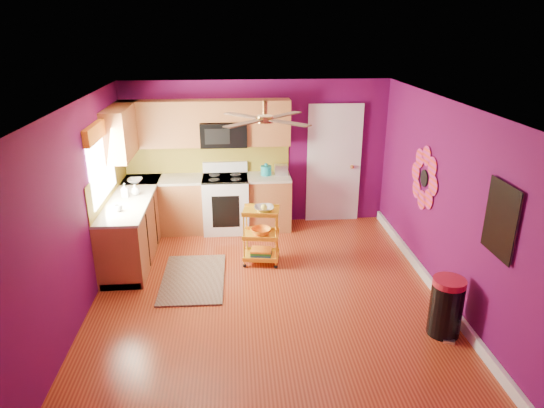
{
  "coord_description": "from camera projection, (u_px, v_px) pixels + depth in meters",
  "views": [
    {
      "loc": [
        -0.37,
        -5.62,
        3.37
      ],
      "look_at": [
        0.1,
        0.4,
        1.11
      ],
      "focal_mm": 32.0,
      "sensor_mm": 36.0,
      "label": 1
    }
  ],
  "objects": [
    {
      "name": "ground",
      "position": [
        267.0,
        292.0,
        6.45
      ],
      "size": [
        5.0,
        5.0,
        0.0
      ],
      "primitive_type": "plane",
      "color": "maroon",
      "rests_on": "ground"
    },
    {
      "name": "room_envelope",
      "position": [
        269.0,
        175.0,
        5.88
      ],
      "size": [
        4.54,
        5.04,
        2.52
      ],
      "color": "#590A49",
      "rests_on": "ground"
    },
    {
      "name": "lower_cabinets",
      "position": [
        177.0,
        215.0,
        7.9
      ],
      "size": [
        2.81,
        2.31,
        0.94
      ],
      "color": "brown",
      "rests_on": "ground"
    },
    {
      "name": "electric_range",
      "position": [
        226.0,
        203.0,
        8.27
      ],
      "size": [
        0.76,
        0.66,
        1.13
      ],
      "color": "white",
      "rests_on": "ground"
    },
    {
      "name": "upper_cabinetry",
      "position": [
        180.0,
        127.0,
        7.76
      ],
      "size": [
        2.8,
        2.3,
        1.26
      ],
      "color": "brown",
      "rests_on": "ground"
    },
    {
      "name": "left_window",
      "position": [
        101.0,
        149.0,
        6.66
      ],
      "size": [
        0.08,
        1.35,
        1.08
      ],
      "color": "white",
      "rests_on": "ground"
    },
    {
      "name": "panel_door",
      "position": [
        334.0,
        165.0,
        8.5
      ],
      "size": [
        0.95,
        0.11,
        2.15
      ],
      "color": "white",
      "rests_on": "ground"
    },
    {
      "name": "right_wall_art",
      "position": [
        454.0,
        194.0,
        5.79
      ],
      "size": [
        0.04,
        2.74,
        1.04
      ],
      "color": "black",
      "rests_on": "ground"
    },
    {
      "name": "ceiling_fan",
      "position": [
        265.0,
        118.0,
        5.84
      ],
      "size": [
        1.01,
        1.01,
        0.26
      ],
      "color": "#BF8C3F",
      "rests_on": "ground"
    },
    {
      "name": "shag_rug",
      "position": [
        193.0,
        279.0,
        6.78
      ],
      "size": [
        0.88,
        1.41,
        0.02
      ],
      "primitive_type": "cube",
      "rotation": [
        0.0,
        0.0,
        -0.02
      ],
      "color": "black",
      "rests_on": "ground"
    },
    {
      "name": "rolling_cart",
      "position": [
        261.0,
        233.0,
        7.08
      ],
      "size": [
        0.57,
        0.45,
        0.94
      ],
      "color": "yellow",
      "rests_on": "ground"
    },
    {
      "name": "trash_can",
      "position": [
        446.0,
        307.0,
        5.49
      ],
      "size": [
        0.48,
        0.48,
        0.7
      ],
      "color": "black",
      "rests_on": "ground"
    },
    {
      "name": "teal_kettle",
      "position": [
        266.0,
        170.0,
        8.21
      ],
      "size": [
        0.18,
        0.18,
        0.21
      ],
      "color": "teal",
      "rests_on": "lower_cabinets"
    },
    {
      "name": "toaster",
      "position": [
        281.0,
        170.0,
        8.2
      ],
      "size": [
        0.22,
        0.15,
        0.18
      ],
      "primitive_type": "cube",
      "color": "beige",
      "rests_on": "lower_cabinets"
    },
    {
      "name": "soap_bottle_a",
      "position": [
        125.0,
        190.0,
        7.16
      ],
      "size": [
        0.09,
        0.1,
        0.21
      ],
      "primitive_type": "imported",
      "color": "#EA3F72",
      "rests_on": "lower_cabinets"
    },
    {
      "name": "soap_bottle_b",
      "position": [
        135.0,
        190.0,
        7.26
      ],
      "size": [
        0.13,
        0.13,
        0.17
      ],
      "primitive_type": "imported",
      "color": "white",
      "rests_on": "lower_cabinets"
    },
    {
      "name": "counter_dish",
      "position": [
        135.0,
        181.0,
        7.85
      ],
      "size": [
        0.24,
        0.24,
        0.06
      ],
      "primitive_type": "imported",
      "color": "white",
      "rests_on": "lower_cabinets"
    },
    {
      "name": "counter_cup",
      "position": [
        118.0,
        208.0,
        6.64
      ],
      "size": [
        0.11,
        0.11,
        0.09
      ],
      "primitive_type": "imported",
      "color": "white",
      "rests_on": "lower_cabinets"
    }
  ]
}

